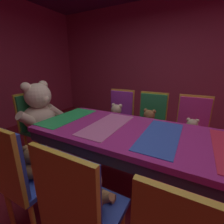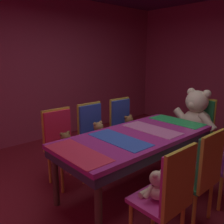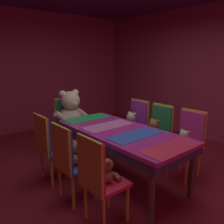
% 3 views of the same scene
% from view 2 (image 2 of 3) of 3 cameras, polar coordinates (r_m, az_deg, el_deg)
% --- Properties ---
extents(ground_plane, '(7.90, 7.90, 0.00)m').
position_cam_2_polar(ground_plane, '(3.24, 5.47, -17.76)').
color(ground_plane, maroon).
extents(wall_left, '(0.12, 6.40, 2.80)m').
position_cam_2_polar(wall_left, '(4.91, -17.32, 9.70)').
color(wall_left, '#99334C').
rests_on(wall_left, ground_plane).
extents(banquet_table, '(0.90, 2.02, 0.75)m').
position_cam_2_polar(banquet_table, '(2.95, 5.76, -6.89)').
color(banquet_table, '#B22D8C').
rests_on(banquet_table, ground_plane).
extents(chair_left_0, '(0.42, 0.41, 0.98)m').
position_cam_2_polar(chair_left_0, '(3.26, -12.16, -6.14)').
color(chair_left_0, red).
rests_on(chair_left_0, ground_plane).
extents(teddy_left_0, '(0.21, 0.28, 0.26)m').
position_cam_2_polar(teddy_left_0, '(3.16, -10.83, -7.28)').
color(teddy_left_0, brown).
rests_on(teddy_left_0, chair_left_0).
extents(chair_left_1, '(0.42, 0.41, 0.98)m').
position_cam_2_polar(chair_left_1, '(3.56, -4.60, -4.19)').
color(chair_left_1, '#2D47B2').
rests_on(chair_left_1, ground_plane).
extents(teddy_left_1, '(0.24, 0.30, 0.29)m').
position_cam_2_polar(teddy_left_1, '(3.46, -3.15, -4.97)').
color(teddy_left_1, '#9E7247').
rests_on(teddy_left_1, chair_left_1).
extents(chair_left_2, '(0.42, 0.41, 0.98)m').
position_cam_2_polar(chair_left_2, '(3.92, 2.54, -2.49)').
color(chair_left_2, '#2D47B2').
rests_on(chair_left_2, ground_plane).
extents(teddy_left_2, '(0.23, 0.30, 0.28)m').
position_cam_2_polar(teddy_left_2, '(3.83, 4.05, -3.17)').
color(teddy_left_2, brown).
rests_on(teddy_left_2, chair_left_2).
extents(chair_right_0, '(0.42, 0.41, 0.98)m').
position_cam_2_polar(chair_right_0, '(2.12, 13.65, -17.69)').
color(chair_right_0, '#CC338C').
rests_on(chair_right_0, ground_plane).
extents(teddy_right_0, '(0.22, 0.28, 0.26)m').
position_cam_2_polar(teddy_right_0, '(2.20, 10.44, -16.98)').
color(teddy_right_0, beige).
rests_on(teddy_right_0, chair_right_0).
extents(chair_right_1, '(0.42, 0.41, 0.98)m').
position_cam_2_polar(chair_right_1, '(2.54, 20.61, -12.59)').
color(chair_right_1, '#268C4C').
rests_on(chair_right_1, ground_plane).
extents(teddy_right_1, '(0.26, 0.34, 0.32)m').
position_cam_2_polar(teddy_right_1, '(2.61, 17.72, -11.76)').
color(teddy_right_1, olive).
rests_on(teddy_right_1, chair_right_1).
extents(teddy_right_2, '(0.27, 0.35, 0.33)m').
position_cam_2_polar(teddy_right_2, '(3.03, 23.04, -8.44)').
color(teddy_right_2, beige).
rests_on(teddy_right_2, chair_right_2).
extents(throne_chair, '(0.41, 0.42, 0.98)m').
position_cam_2_polar(throne_chair, '(4.19, 20.15, -2.27)').
color(throne_chair, '#268C4C').
rests_on(throne_chair, ground_plane).
extents(king_teddy_bear, '(0.74, 0.57, 0.70)m').
position_cam_2_polar(king_teddy_bear, '(4.01, 19.16, -0.56)').
color(king_teddy_bear, beige).
rests_on(king_teddy_bear, throne_chair).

